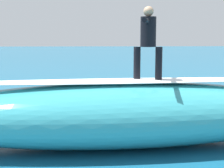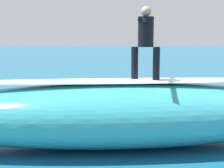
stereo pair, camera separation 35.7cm
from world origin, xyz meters
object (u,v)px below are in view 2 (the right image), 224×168
object	(u,v)px
surfboard_riding	(145,81)
surfboard_paddling	(89,113)
surfer_riding	(146,37)
surfer_paddling	(85,109)

from	to	relation	value
surfboard_riding	surfboard_paddling	size ratio (longest dim) A/B	0.78
surfer_riding	surfboard_paddling	size ratio (longest dim) A/B	0.68
surfboard_paddling	surfer_riding	bearing A→B (deg)	-95.95
surfboard_riding	surfboard_paddling	distance (m)	3.81
surfer_paddling	surfer_riding	bearing A→B (deg)	-94.02
surfboard_riding	surfer_riding	xyz separation A→B (m)	(-0.00, 0.00, 1.01)
surfboard_paddling	surfboard_riding	bearing A→B (deg)	-95.95
surfer_riding	surfer_paddling	bearing A→B (deg)	-48.05
surfboard_riding	surfer_paddling	bearing A→B (deg)	-48.05
surfer_riding	surfer_paddling	xyz separation A→B (m)	(1.61, -3.10, -2.34)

